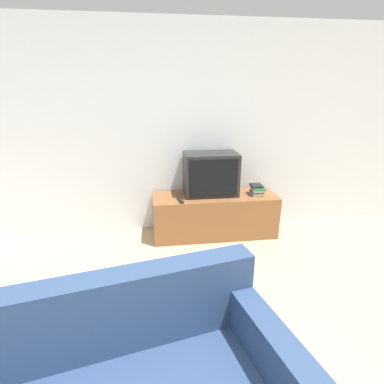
{
  "coord_description": "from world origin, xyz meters",
  "views": [
    {
      "loc": [
        -0.19,
        -0.78,
        1.8
      ],
      "look_at": [
        0.23,
        2.34,
        0.72
      ],
      "focal_mm": 28.0,
      "sensor_mm": 36.0,
      "label": 1
    }
  ],
  "objects_px": {
    "book_stack": "(257,189)",
    "remote_on_stand": "(180,200)",
    "tv_stand": "(214,215)",
    "television": "(211,174)"
  },
  "relations": [
    {
      "from": "book_stack",
      "to": "remote_on_stand",
      "type": "height_order",
      "value": "book_stack"
    },
    {
      "from": "television",
      "to": "book_stack",
      "type": "height_order",
      "value": "television"
    },
    {
      "from": "book_stack",
      "to": "television",
      "type": "bearing_deg",
      "value": 169.72
    },
    {
      "from": "remote_on_stand",
      "to": "television",
      "type": "bearing_deg",
      "value": 27.49
    },
    {
      "from": "tv_stand",
      "to": "book_stack",
      "type": "xyz_separation_m",
      "value": [
        0.54,
        -0.04,
        0.34
      ]
    },
    {
      "from": "tv_stand",
      "to": "remote_on_stand",
      "type": "height_order",
      "value": "remote_on_stand"
    },
    {
      "from": "book_stack",
      "to": "tv_stand",
      "type": "bearing_deg",
      "value": 175.61
    },
    {
      "from": "tv_stand",
      "to": "remote_on_stand",
      "type": "xyz_separation_m",
      "value": [
        -0.45,
        -0.15,
        0.28
      ]
    },
    {
      "from": "tv_stand",
      "to": "book_stack",
      "type": "relative_size",
      "value": 7.09
    },
    {
      "from": "television",
      "to": "remote_on_stand",
      "type": "distance_m",
      "value": 0.53
    }
  ]
}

